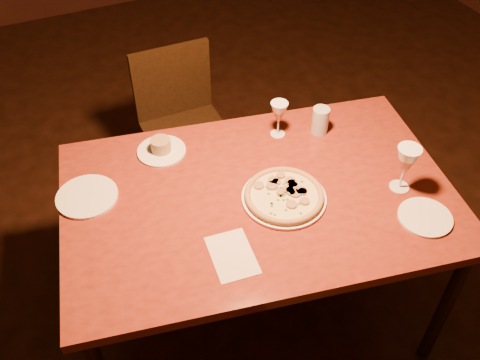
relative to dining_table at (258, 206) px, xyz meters
name	(u,v)px	position (x,y,z in m)	size (l,w,h in m)	color
floor	(282,330)	(0.06, -0.16, -0.70)	(7.00, 7.00, 0.00)	black
dining_table	(258,206)	(0.00, 0.00, 0.00)	(1.58, 1.17, 0.77)	maroon
chair_far	(183,122)	(0.00, 0.89, -0.22)	(0.41, 0.41, 0.85)	black
pizza_plate	(284,196)	(0.07, -0.07, 0.09)	(0.31, 0.31, 0.03)	white
ramekin_saucer	(161,148)	(-0.25, 0.37, 0.09)	(0.20, 0.20, 0.06)	white
wine_glass_far	(279,119)	(0.22, 0.28, 0.15)	(0.07, 0.07, 0.16)	#C07050
wine_glass_right	(404,168)	(0.49, -0.19, 0.16)	(0.09, 0.09, 0.19)	#C07050
water_tumbler	(320,121)	(0.39, 0.22, 0.13)	(0.07, 0.07, 0.12)	#B5BDC6
side_plate_left	(87,197)	(-0.58, 0.24, 0.07)	(0.23, 0.23, 0.01)	white
side_plate_near	(425,217)	(0.48, -0.36, 0.07)	(0.19, 0.19, 0.01)	white
menu_card	(232,255)	(-0.21, -0.22, 0.07)	(0.14, 0.20, 0.00)	silver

